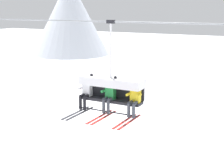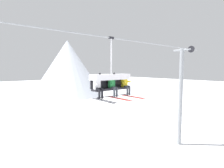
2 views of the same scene
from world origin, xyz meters
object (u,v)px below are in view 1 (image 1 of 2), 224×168
object	(u,v)px
skier_green	(109,95)
chairlift_chair	(112,85)
skier_yellow	(134,98)
skier_white	(86,91)

from	to	relation	value
skier_green	chairlift_chair	bearing A→B (deg)	90.89
chairlift_chair	skier_yellow	xyz separation A→B (m)	(0.95, -0.22, -0.31)
skier_white	skier_yellow	bearing A→B (deg)	-0.21
chairlift_chair	skier_green	distance (m)	0.36
chairlift_chair	skier_white	distance (m)	1.02
skier_green	skier_white	bearing A→B (deg)	180.00
chairlift_chair	skier_green	xyz separation A→B (m)	(0.00, -0.21, -0.29)
skier_green	skier_yellow	distance (m)	0.95
skier_white	chairlift_chair	bearing A→B (deg)	12.67
chairlift_chair	skier_white	size ratio (longest dim) A/B	1.84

